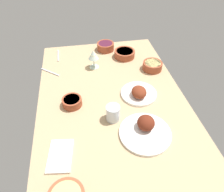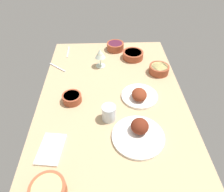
{
  "view_description": "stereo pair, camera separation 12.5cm",
  "coord_description": "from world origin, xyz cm",
  "px_view_note": "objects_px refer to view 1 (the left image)",
  "views": [
    {
      "loc": [
        90.15,
        -16.02,
        91.28
      ],
      "look_at": [
        0.0,
        0.0,
        6.0
      ],
      "focal_mm": 32.78,
      "sensor_mm": 36.0,
      "label": 1
    },
    {
      "loc": [
        91.49,
        -3.6,
        91.28
      ],
      "look_at": [
        0.0,
        0.0,
        6.0
      ],
      "focal_mm": 32.78,
      "sensor_mm": 36.0,
      "label": 2
    }
  ],
  "objects_px": {
    "bowl_onions": "(106,46)",
    "wine_glass": "(93,56)",
    "bowl_potatoes": "(152,66)",
    "spoon_loose": "(58,55)",
    "bowl_soup": "(125,54)",
    "folded_napkin": "(60,156)",
    "water_tumbler": "(113,113)",
    "bowl_cream": "(72,102)",
    "plate_near_viewer": "(145,129)",
    "fork_loose": "(50,72)",
    "plate_far_side": "(139,93)"
  },
  "relations": [
    {
      "from": "plate_far_side",
      "to": "bowl_soup",
      "type": "relative_size",
      "value": 1.42
    },
    {
      "from": "bowl_cream",
      "to": "wine_glass",
      "type": "relative_size",
      "value": 0.82
    },
    {
      "from": "bowl_potatoes",
      "to": "fork_loose",
      "type": "xyz_separation_m",
      "value": [
        -0.09,
        -0.73,
        -0.03
      ]
    },
    {
      "from": "plate_near_viewer",
      "to": "bowl_soup",
      "type": "height_order",
      "value": "plate_near_viewer"
    },
    {
      "from": "bowl_potatoes",
      "to": "bowl_cream",
      "type": "distance_m",
      "value": 0.64
    },
    {
      "from": "water_tumbler",
      "to": "folded_napkin",
      "type": "relative_size",
      "value": 0.52
    },
    {
      "from": "spoon_loose",
      "to": "water_tumbler",
      "type": "bearing_deg",
      "value": -157.52
    },
    {
      "from": "bowl_cream",
      "to": "bowl_onions",
      "type": "bearing_deg",
      "value": 153.99
    },
    {
      "from": "bowl_cream",
      "to": "water_tumbler",
      "type": "height_order",
      "value": "water_tumbler"
    },
    {
      "from": "plate_far_side",
      "to": "bowl_onions",
      "type": "distance_m",
      "value": 0.6
    },
    {
      "from": "folded_napkin",
      "to": "fork_loose",
      "type": "bearing_deg",
      "value": -173.68
    },
    {
      "from": "plate_near_viewer",
      "to": "folded_napkin",
      "type": "relative_size",
      "value": 1.53
    },
    {
      "from": "plate_far_side",
      "to": "fork_loose",
      "type": "xyz_separation_m",
      "value": [
        -0.35,
        -0.56,
        -0.02
      ]
    },
    {
      "from": "spoon_loose",
      "to": "bowl_cream",
      "type": "bearing_deg",
      "value": -171.7
    },
    {
      "from": "plate_far_side",
      "to": "wine_glass",
      "type": "relative_size",
      "value": 1.61
    },
    {
      "from": "bowl_potatoes",
      "to": "folded_napkin",
      "type": "distance_m",
      "value": 0.89
    },
    {
      "from": "plate_near_viewer",
      "to": "fork_loose",
      "type": "height_order",
      "value": "plate_near_viewer"
    },
    {
      "from": "water_tumbler",
      "to": "fork_loose",
      "type": "xyz_separation_m",
      "value": [
        -0.5,
        -0.36,
        -0.04
      ]
    },
    {
      "from": "plate_far_side",
      "to": "folded_napkin",
      "type": "distance_m",
      "value": 0.59
    },
    {
      "from": "bowl_soup",
      "to": "bowl_onions",
      "type": "bearing_deg",
      "value": -135.88
    },
    {
      "from": "bowl_soup",
      "to": "folded_napkin",
      "type": "distance_m",
      "value": 0.94
    },
    {
      "from": "wine_glass",
      "to": "fork_loose",
      "type": "distance_m",
      "value": 0.33
    },
    {
      "from": "wine_glass",
      "to": "plate_near_viewer",
      "type": "bearing_deg",
      "value": 17.09
    },
    {
      "from": "bowl_soup",
      "to": "folded_napkin",
      "type": "xyz_separation_m",
      "value": [
        0.8,
        -0.49,
        -0.02
      ]
    },
    {
      "from": "plate_near_viewer",
      "to": "bowl_potatoes",
      "type": "height_order",
      "value": "plate_near_viewer"
    },
    {
      "from": "plate_near_viewer",
      "to": "plate_far_side",
      "type": "distance_m",
      "value": 0.28
    },
    {
      "from": "bowl_potatoes",
      "to": "bowl_onions",
      "type": "bearing_deg",
      "value": -138.68
    },
    {
      "from": "bowl_soup",
      "to": "bowl_onions",
      "type": "height_order",
      "value": "bowl_onions"
    },
    {
      "from": "bowl_potatoes",
      "to": "fork_loose",
      "type": "bearing_deg",
      "value": -96.82
    },
    {
      "from": "bowl_potatoes",
      "to": "water_tumbler",
      "type": "xyz_separation_m",
      "value": [
        0.42,
        -0.36,
        0.02
      ]
    },
    {
      "from": "plate_near_viewer",
      "to": "wine_glass",
      "type": "height_order",
      "value": "wine_glass"
    },
    {
      "from": "bowl_onions",
      "to": "bowl_soup",
      "type": "bearing_deg",
      "value": 44.12
    },
    {
      "from": "bowl_cream",
      "to": "fork_loose",
      "type": "xyz_separation_m",
      "value": [
        -0.35,
        -0.15,
        -0.02
      ]
    },
    {
      "from": "bowl_cream",
      "to": "bowl_soup",
      "type": "xyz_separation_m",
      "value": [
        -0.47,
        0.42,
        0.0
      ]
    },
    {
      "from": "folded_napkin",
      "to": "fork_loose",
      "type": "distance_m",
      "value": 0.7
    },
    {
      "from": "folded_napkin",
      "to": "fork_loose",
      "type": "relative_size",
      "value": 1.06
    },
    {
      "from": "wine_glass",
      "to": "fork_loose",
      "type": "bearing_deg",
      "value": -88.03
    },
    {
      "from": "plate_near_viewer",
      "to": "folded_napkin",
      "type": "xyz_separation_m",
      "value": [
        0.07,
        -0.44,
        -0.02
      ]
    },
    {
      "from": "bowl_potatoes",
      "to": "bowl_cream",
      "type": "height_order",
      "value": "bowl_potatoes"
    },
    {
      "from": "bowl_onions",
      "to": "wine_glass",
      "type": "xyz_separation_m",
      "value": [
        0.23,
        -0.12,
        0.07
      ]
    },
    {
      "from": "wine_glass",
      "to": "water_tumbler",
      "type": "distance_m",
      "value": 0.52
    },
    {
      "from": "bowl_potatoes",
      "to": "bowl_soup",
      "type": "height_order",
      "value": "bowl_potatoes"
    },
    {
      "from": "bowl_soup",
      "to": "water_tumbler",
      "type": "xyz_separation_m",
      "value": [
        0.61,
        -0.2,
        0.02
      ]
    },
    {
      "from": "plate_far_side",
      "to": "bowl_potatoes",
      "type": "bearing_deg",
      "value": 146.19
    },
    {
      "from": "bowl_cream",
      "to": "bowl_soup",
      "type": "bearing_deg",
      "value": 137.75
    },
    {
      "from": "bowl_potatoes",
      "to": "bowl_cream",
      "type": "bearing_deg",
      "value": -65.37
    },
    {
      "from": "bowl_potatoes",
      "to": "spoon_loose",
      "type": "height_order",
      "value": "bowl_potatoes"
    },
    {
      "from": "plate_near_viewer",
      "to": "water_tumbler",
      "type": "height_order",
      "value": "water_tumbler"
    },
    {
      "from": "bowl_soup",
      "to": "fork_loose",
      "type": "distance_m",
      "value": 0.58
    },
    {
      "from": "bowl_potatoes",
      "to": "bowl_onions",
      "type": "xyz_separation_m",
      "value": [
        -0.33,
        -0.29,
        0.0
      ]
    }
  ]
}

